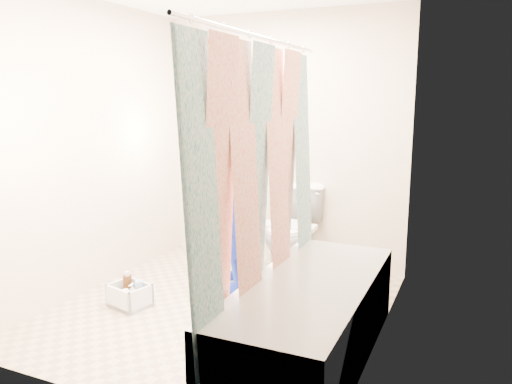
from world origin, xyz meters
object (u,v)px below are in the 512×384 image
at_px(plumber, 231,188).
at_px(toilet, 291,231).
at_px(bathtub, 309,317).
at_px(cleaning_caddy, 130,296).

bearing_deg(plumber, toilet, 116.15).
bearing_deg(toilet, bathtub, -68.65).
bearing_deg(bathtub, toilet, 114.29).
bearing_deg(cleaning_caddy, bathtub, 7.63).
xyz_separation_m(toilet, cleaning_caddy, (-0.88, -1.23, -0.32)).
bearing_deg(plumber, cleaning_caddy, -67.17).
height_order(toilet, cleaning_caddy, toilet).
bearing_deg(cleaning_caddy, plumber, 66.86).
distance_m(bathtub, plumber, 1.44).
xyz_separation_m(bathtub, toilet, (-0.63, 1.40, 0.14)).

